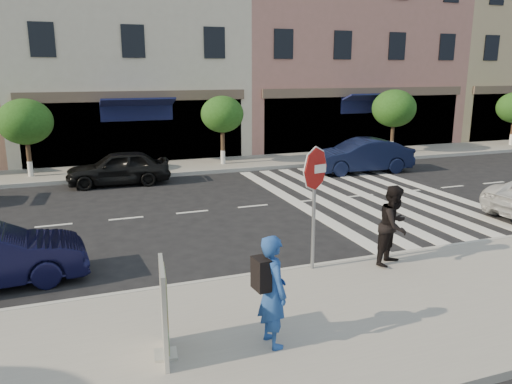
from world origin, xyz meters
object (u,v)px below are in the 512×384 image
at_px(photographer, 273,291).
at_px(car_far_right, 361,156).
at_px(car_far_mid, 118,168).
at_px(poster_board, 164,313).
at_px(stop_sign, 315,181).
at_px(walker, 394,225).

relative_size(photographer, car_far_right, 0.41).
bearing_deg(car_far_mid, poster_board, 0.63).
relative_size(stop_sign, photographer, 1.49).
relative_size(photographer, poster_board, 1.22).
distance_m(stop_sign, walker, 2.07).
height_order(walker, poster_board, walker).
distance_m(walker, poster_board, 5.66).
relative_size(poster_board, car_far_right, 0.33).
xyz_separation_m(poster_board, car_far_right, (10.43, 11.55, -0.13)).
xyz_separation_m(stop_sign, poster_board, (-3.55, -2.28, -1.21)).
bearing_deg(poster_board, stop_sign, 39.83).
distance_m(stop_sign, poster_board, 4.39).
bearing_deg(walker, stop_sign, 139.13).
xyz_separation_m(stop_sign, car_far_mid, (-3.08, 10.40, -1.41)).
bearing_deg(car_far_right, poster_board, -37.63).
xyz_separation_m(poster_board, car_far_mid, (0.47, 12.68, -0.20)).
bearing_deg(stop_sign, walker, -21.55).
xyz_separation_m(walker, car_far_right, (5.12, 9.60, -0.31)).
bearing_deg(photographer, car_far_right, -42.67).
bearing_deg(car_far_right, walker, -23.60).
xyz_separation_m(photographer, poster_board, (-1.61, 0.22, -0.18)).
relative_size(walker, car_far_right, 0.40).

